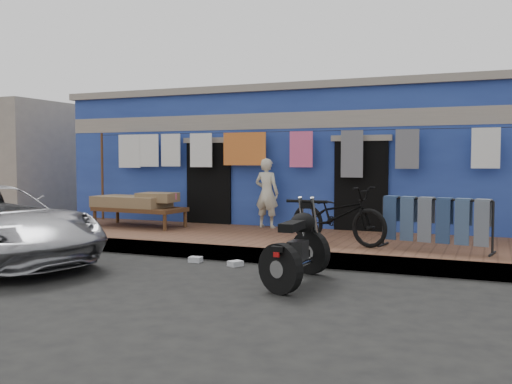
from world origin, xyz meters
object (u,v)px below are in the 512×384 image
(charpoy, at_px, (140,210))
(jeans_rack, at_px, (435,223))
(seated_person, at_px, (267,193))
(bicycle, at_px, (338,208))
(motorcycle, at_px, (297,243))

(charpoy, bearing_deg, jeans_rack, -8.28)
(seated_person, height_order, bicycle, seated_person)
(seated_person, relative_size, jeans_rack, 0.79)
(jeans_rack, bearing_deg, seated_person, 154.16)
(seated_person, relative_size, motorcycle, 0.85)
(motorcycle, bearing_deg, jeans_rack, 51.04)
(seated_person, xyz_separation_m, charpoy, (-2.66, -0.84, -0.39))
(seated_person, xyz_separation_m, jeans_rack, (3.62, -1.75, -0.30))
(jeans_rack, bearing_deg, bicycle, 178.24)
(motorcycle, bearing_deg, seated_person, 115.83)
(motorcycle, xyz_separation_m, charpoy, (-4.64, 3.04, 0.04))
(motorcycle, height_order, jeans_rack, jeans_rack)
(seated_person, bearing_deg, jeans_rack, 160.70)
(bicycle, relative_size, charpoy, 0.88)
(seated_person, distance_m, jeans_rack, 4.03)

